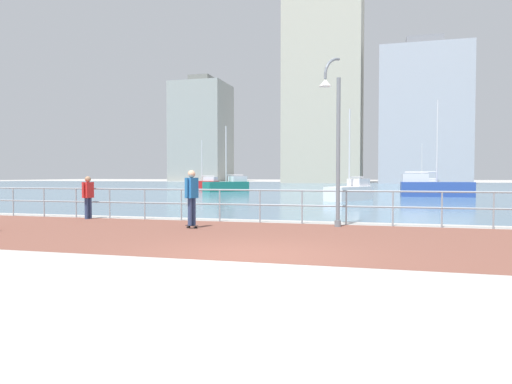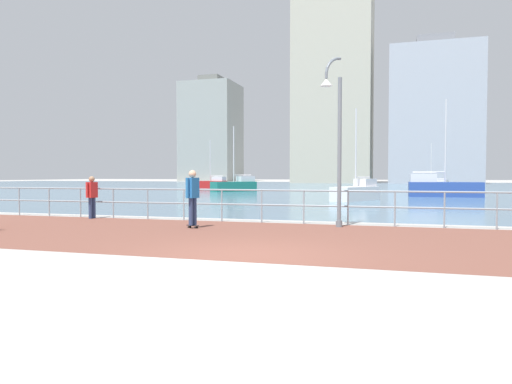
{
  "view_description": "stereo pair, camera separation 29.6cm",
  "coord_description": "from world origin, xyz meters",
  "px_view_note": "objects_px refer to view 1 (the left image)",
  "views": [
    {
      "loc": [
        2.5,
        -8.62,
        1.57
      ],
      "look_at": [
        -0.86,
        3.72,
        1.1
      ],
      "focal_mm": 32.79,
      "sensor_mm": 36.0,
      "label": 1
    },
    {
      "loc": [
        2.78,
        -8.54,
        1.57
      ],
      "look_at": [
        -0.86,
        3.72,
        1.1
      ],
      "focal_mm": 32.79,
      "sensor_mm": 36.0,
      "label": 2
    }
  ],
  "objects_px": {
    "skateboarder": "(192,193)",
    "sailboat_gray": "(350,192)",
    "sailboat_white": "(434,187)",
    "sailboat_teal": "(203,184)",
    "sailboat_navy": "(228,185)",
    "sailboat_yellow": "(423,186)",
    "bystander": "(88,194)",
    "lamppost": "(334,134)"
  },
  "relations": [
    {
      "from": "sailboat_white",
      "to": "bystander",
      "type": "bearing_deg",
      "value": -122.61
    },
    {
      "from": "bystander",
      "to": "sailboat_teal",
      "type": "relative_size",
      "value": 0.27
    },
    {
      "from": "bystander",
      "to": "sailboat_gray",
      "type": "height_order",
      "value": "sailboat_gray"
    },
    {
      "from": "sailboat_gray",
      "to": "skateboarder",
      "type": "bearing_deg",
      "value": -101.82
    },
    {
      "from": "sailboat_navy",
      "to": "skateboarder",
      "type": "bearing_deg",
      "value": -73.26
    },
    {
      "from": "bystander",
      "to": "sailboat_white",
      "type": "distance_m",
      "value": 25.43
    },
    {
      "from": "lamppost",
      "to": "sailboat_yellow",
      "type": "height_order",
      "value": "lamppost"
    },
    {
      "from": "lamppost",
      "to": "skateboarder",
      "type": "xyz_separation_m",
      "value": [
        -3.99,
        -1.4,
        -1.78
      ]
    },
    {
      "from": "sailboat_white",
      "to": "sailboat_navy",
      "type": "xyz_separation_m",
      "value": [
        -17.71,
        5.89,
        -0.08
      ]
    },
    {
      "from": "lamppost",
      "to": "sailboat_navy",
      "type": "relative_size",
      "value": 0.82
    },
    {
      "from": "sailboat_navy",
      "to": "sailboat_yellow",
      "type": "bearing_deg",
      "value": 23.12
    },
    {
      "from": "skateboarder",
      "to": "sailboat_teal",
      "type": "xyz_separation_m",
      "value": [
        -15.09,
        38.79,
        -0.48
      ]
    },
    {
      "from": "sailboat_gray",
      "to": "sailboat_navy",
      "type": "height_order",
      "value": "sailboat_navy"
    },
    {
      "from": "sailboat_teal",
      "to": "sailboat_navy",
      "type": "xyz_separation_m",
      "value": [
        6.35,
        -9.71,
        0.04
      ]
    },
    {
      "from": "skateboarder",
      "to": "bystander",
      "type": "distance_m",
      "value": 5.06
    },
    {
      "from": "lamppost",
      "to": "bystander",
      "type": "xyz_separation_m",
      "value": [
        -8.73,
        0.38,
        -1.92
      ]
    },
    {
      "from": "bystander",
      "to": "sailboat_yellow",
      "type": "xyz_separation_m",
      "value": [
        14.0,
        34.99,
        -0.43
      ]
    },
    {
      "from": "sailboat_gray",
      "to": "sailboat_white",
      "type": "distance_m",
      "value": 8.59
    },
    {
      "from": "skateboarder",
      "to": "sailboat_yellow",
      "type": "relative_size",
      "value": 0.36
    },
    {
      "from": "sailboat_gray",
      "to": "sailboat_white",
      "type": "height_order",
      "value": "sailboat_white"
    },
    {
      "from": "bystander",
      "to": "sailboat_white",
      "type": "xyz_separation_m",
      "value": [
        13.7,
        21.42,
        -0.22
      ]
    },
    {
      "from": "sailboat_navy",
      "to": "sailboat_yellow",
      "type": "height_order",
      "value": "sailboat_navy"
    },
    {
      "from": "sailboat_gray",
      "to": "sailboat_white",
      "type": "bearing_deg",
      "value": 50.24
    },
    {
      "from": "sailboat_navy",
      "to": "sailboat_teal",
      "type": "bearing_deg",
      "value": 123.18
    },
    {
      "from": "skateboarder",
      "to": "sailboat_navy",
      "type": "xyz_separation_m",
      "value": [
        -8.75,
        29.08,
        -0.44
      ]
    },
    {
      "from": "sailboat_navy",
      "to": "sailboat_yellow",
      "type": "distance_m",
      "value": 19.58
    },
    {
      "from": "skateboarder",
      "to": "sailboat_white",
      "type": "bearing_deg",
      "value": 68.87
    },
    {
      "from": "sailboat_white",
      "to": "sailboat_navy",
      "type": "height_order",
      "value": "sailboat_white"
    },
    {
      "from": "bystander",
      "to": "sailboat_yellow",
      "type": "relative_size",
      "value": 0.32
    },
    {
      "from": "bystander",
      "to": "sailboat_white",
      "type": "height_order",
      "value": "sailboat_white"
    },
    {
      "from": "lamppost",
      "to": "sailboat_navy",
      "type": "distance_m",
      "value": 30.55
    },
    {
      "from": "bystander",
      "to": "sailboat_navy",
      "type": "xyz_separation_m",
      "value": [
        -4.01,
        27.3,
        -0.3
      ]
    },
    {
      "from": "bystander",
      "to": "sailboat_white",
      "type": "relative_size",
      "value": 0.22
    },
    {
      "from": "lamppost",
      "to": "sailboat_white",
      "type": "relative_size",
      "value": 0.73
    },
    {
      "from": "sailboat_navy",
      "to": "bystander",
      "type": "bearing_deg",
      "value": -81.65
    },
    {
      "from": "sailboat_gray",
      "to": "sailboat_teal",
      "type": "height_order",
      "value": "sailboat_teal"
    },
    {
      "from": "bystander",
      "to": "sailboat_teal",
      "type": "xyz_separation_m",
      "value": [
        -10.35,
        37.01,
        -0.34
      ]
    },
    {
      "from": "bystander",
      "to": "lamppost",
      "type": "bearing_deg",
      "value": -2.49
    },
    {
      "from": "skateboarder",
      "to": "sailboat_gray",
      "type": "distance_m",
      "value": 16.96
    },
    {
      "from": "sailboat_white",
      "to": "sailboat_teal",
      "type": "distance_m",
      "value": 28.67
    },
    {
      "from": "skateboarder",
      "to": "sailboat_yellow",
      "type": "xyz_separation_m",
      "value": [
        9.26,
        36.77,
        -0.57
      ]
    },
    {
      "from": "skateboarder",
      "to": "sailboat_gray",
      "type": "height_order",
      "value": "sailboat_gray"
    }
  ]
}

